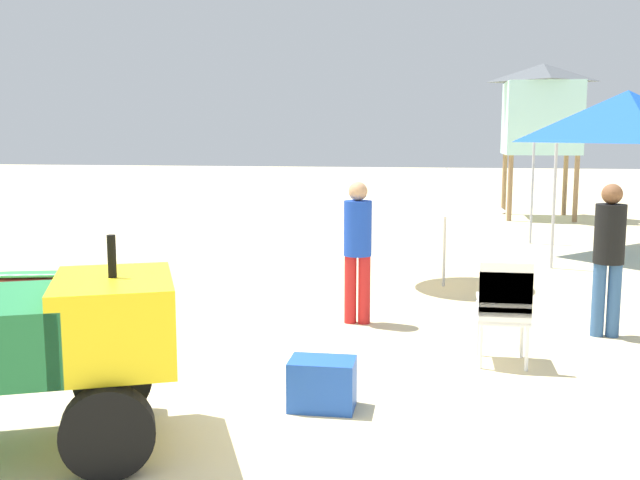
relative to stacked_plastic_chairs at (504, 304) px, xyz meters
name	(u,v)px	position (x,y,z in m)	size (l,w,h in m)	color
ground	(206,410)	(-2.44, -1.52, -0.60)	(80.00, 80.00, 0.00)	beige
stacked_plastic_chairs	(504,304)	(0.00, 0.00, 0.00)	(0.48, 0.48, 1.02)	white
surfboard_pile	(49,290)	(-5.38, 1.44, -0.35)	(2.59, 0.83, 0.48)	orange
lifeguard_near_left	(609,250)	(1.19, 1.23, 0.35)	(0.32, 0.32, 1.66)	#33598C
lifeguard_near_right	(358,243)	(-1.52, 1.38, 0.34)	(0.32, 0.32, 1.64)	red
popup_canopy	(627,117)	(2.59, 6.66, 1.85)	(2.78, 2.78, 2.90)	#B2B2B7
lifeguard_tower	(542,109)	(1.95, 12.55, 2.15)	(1.98, 1.98, 3.87)	olive
beach_umbrella_left	(446,189)	(-0.51, 3.63, 0.79)	(1.67, 1.67, 1.69)	beige
cooler_box	(322,384)	(-1.52, -1.33, -0.40)	(0.52, 0.35, 0.40)	blue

